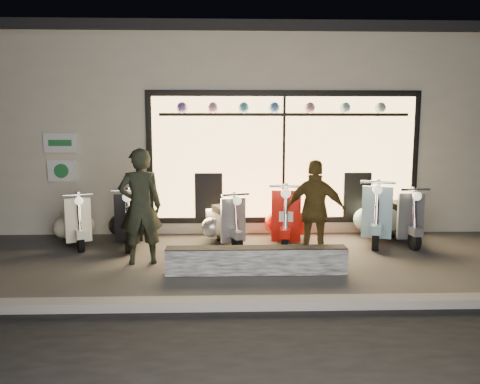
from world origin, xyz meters
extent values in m
plane|color=#383533|center=(0.00, 0.00, 0.00)|extent=(40.00, 40.00, 0.00)
cube|color=slate|center=(0.00, -2.00, 0.06)|extent=(40.00, 0.25, 0.12)
cube|color=beige|center=(0.00, 5.00, 2.00)|extent=(10.00, 6.00, 4.00)
cube|color=black|center=(0.00, 5.00, 4.10)|extent=(10.20, 6.20, 0.20)
cube|color=black|center=(0.80, 1.98, 1.55)|extent=(5.45, 0.06, 2.65)
cube|color=#FFBF6B|center=(0.80, 1.94, 1.55)|extent=(5.20, 0.04, 2.40)
cube|color=black|center=(0.80, 1.90, 2.40)|extent=(4.90, 0.06, 0.06)
cube|color=white|center=(-3.60, 1.96, 1.85)|extent=(0.65, 0.04, 0.38)
cube|color=white|center=(-3.60, 1.96, 1.30)|extent=(0.55, 0.04, 0.42)
cube|color=black|center=(0.09, -0.65, 0.20)|extent=(2.67, 0.28, 0.40)
cylinder|color=black|center=(-0.17, 0.50, 0.16)|extent=(0.20, 0.34, 0.33)
cylinder|color=black|center=(-0.48, 1.41, 0.16)|extent=(0.21, 0.35, 0.33)
cube|color=#B1B1B6|center=(-0.23, 0.69, 0.54)|extent=(0.44, 0.21, 0.79)
cube|color=#B1B1B6|center=(-0.45, 1.32, 0.37)|extent=(0.60, 0.77, 0.44)
cube|color=black|center=(-0.41, 1.23, 0.63)|extent=(0.43, 0.60, 0.12)
sphere|color=#FFF2CC|center=(-0.16, 0.49, 0.91)|extent=(0.18, 0.18, 0.14)
cylinder|color=black|center=(0.65, 0.39, 0.19)|extent=(0.17, 0.39, 0.38)
cylinder|color=black|center=(0.84, 1.48, 0.19)|extent=(0.20, 0.39, 0.38)
cube|color=red|center=(0.69, 0.62, 0.62)|extent=(0.52, 0.16, 0.91)
cube|color=red|center=(0.82, 1.37, 0.42)|extent=(0.59, 0.84, 0.51)
cube|color=black|center=(0.81, 1.26, 0.73)|extent=(0.41, 0.66, 0.13)
sphere|color=#FFF2CC|center=(0.65, 0.38, 1.05)|extent=(0.19, 0.19, 0.17)
cylinder|color=black|center=(-2.04, 0.54, 0.17)|extent=(0.16, 0.36, 0.35)
cylinder|color=black|center=(-2.20, 1.56, 0.17)|extent=(0.18, 0.36, 0.35)
cube|color=black|center=(-2.07, 0.76, 0.58)|extent=(0.48, 0.14, 0.84)
cube|color=black|center=(-2.18, 1.46, 0.39)|extent=(0.54, 0.78, 0.47)
cube|color=black|center=(-2.16, 1.36, 0.68)|extent=(0.37, 0.61, 0.12)
sphere|color=#FFF2CC|center=(-2.04, 0.53, 0.98)|extent=(0.18, 0.18, 0.15)
cylinder|color=black|center=(-2.88, 0.62, 0.16)|extent=(0.22, 0.33, 0.32)
cylinder|color=black|center=(-3.27, 1.49, 0.16)|extent=(0.24, 0.34, 0.32)
cube|color=#F2EEC6|center=(-2.96, 0.81, 0.53)|extent=(0.43, 0.24, 0.78)
cube|color=#F2EEC6|center=(-3.23, 1.40, 0.36)|extent=(0.64, 0.77, 0.44)
cube|color=black|center=(-3.19, 1.32, 0.63)|extent=(0.46, 0.60, 0.11)
sphere|color=#FFF2CC|center=(-2.87, 0.61, 0.91)|extent=(0.19, 0.19, 0.14)
cylinder|color=black|center=(2.27, 0.58, 0.19)|extent=(0.24, 0.41, 0.39)
cylinder|color=black|center=(2.65, 1.66, 0.19)|extent=(0.26, 0.41, 0.39)
cube|color=#83ADBA|center=(2.35, 0.81, 0.64)|extent=(0.52, 0.25, 0.94)
cube|color=#83ADBA|center=(2.61, 1.56, 0.44)|extent=(0.72, 0.91, 0.53)
cube|color=black|center=(2.57, 1.45, 0.76)|extent=(0.51, 0.71, 0.14)
sphere|color=#FFF2CC|center=(2.27, 0.57, 1.09)|extent=(0.22, 0.22, 0.17)
cylinder|color=black|center=(2.97, 0.58, 0.17)|extent=(0.11, 0.35, 0.35)
cylinder|color=black|center=(2.93, 1.60, 0.17)|extent=(0.13, 0.35, 0.35)
cube|color=slate|center=(2.96, 0.79, 0.57)|extent=(0.47, 0.09, 0.83)
cube|color=slate|center=(2.94, 1.50, 0.39)|extent=(0.45, 0.73, 0.47)
cube|color=black|center=(2.94, 1.39, 0.67)|extent=(0.30, 0.58, 0.12)
sphere|color=#FFF2CC|center=(2.97, 0.57, 0.97)|extent=(0.16, 0.16, 0.15)
imported|color=black|center=(-1.70, -0.07, 0.92)|extent=(0.75, 0.57, 1.84)
imported|color=#54401A|center=(1.07, -0.05, 0.82)|extent=(1.04, 0.65, 1.65)
camera|label=1|loc=(-0.36, -7.36, 2.16)|focal=35.00mm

